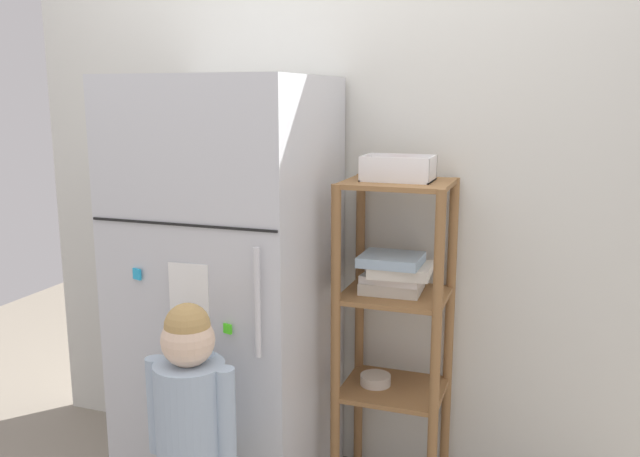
{
  "coord_description": "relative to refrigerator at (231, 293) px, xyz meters",
  "views": [
    {
      "loc": [
        0.83,
        -2.16,
        1.55
      ],
      "look_at": [
        0.06,
        0.02,
        1.08
      ],
      "focal_mm": 37.25,
      "sensor_mm": 36.0,
      "label": 1
    }
  ],
  "objects": [
    {
      "name": "kitchen_wall_back",
      "position": [
        0.3,
        0.37,
        0.25
      ],
      "size": [
        2.78,
        0.03,
        2.12
      ],
      "primitive_type": "cube",
      "color": "silver",
      "rests_on": "ground"
    },
    {
      "name": "refrigerator",
      "position": [
        0.0,
        0.0,
        0.0
      ],
      "size": [
        0.69,
        0.71,
        1.62
      ],
      "color": "silver",
      "rests_on": "ground"
    },
    {
      "name": "child_standing",
      "position": [
        0.12,
        -0.52,
        -0.24
      ],
      "size": [
        0.3,
        0.22,
        0.94
      ],
      "color": "#45594C",
      "rests_on": "ground"
    },
    {
      "name": "pantry_shelf_unit",
      "position": [
        0.6,
        0.16,
        -0.03
      ],
      "size": [
        0.4,
        0.35,
        1.24
      ],
      "color": "olive",
      "rests_on": "ground"
    },
    {
      "name": "fruit_bin",
      "position": [
        0.6,
        0.18,
        0.47
      ],
      "size": [
        0.25,
        0.17,
        0.09
      ],
      "color": "white",
      "rests_on": "pantry_shelf_unit"
    }
  ]
}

